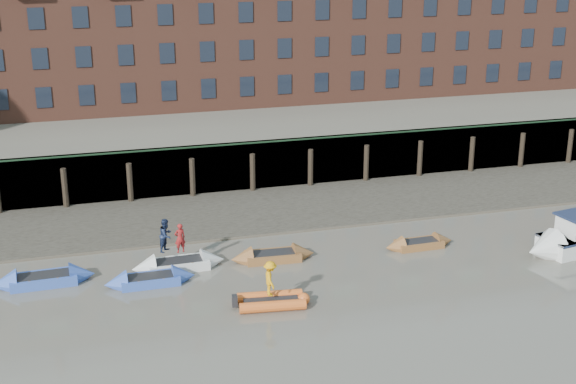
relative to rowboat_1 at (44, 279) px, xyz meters
name	(u,v)px	position (x,y,z in m)	size (l,w,h in m)	color
ground	(326,360)	(11.26, -10.63, -0.26)	(220.00, 220.00, 0.00)	#625D53
foreshore	(235,213)	(11.26, 7.37, -0.26)	(110.00, 8.00, 0.50)	#3D382F
mud_band	(248,233)	(11.26, 3.97, -0.26)	(110.00, 1.60, 0.10)	#4C4336
river_wall	(221,168)	(11.26, 11.75, 1.34)	(110.00, 1.23, 3.30)	#2D2A26
bank_terrace	(189,121)	(11.26, 25.37, 1.34)	(110.00, 28.00, 3.20)	#5E594D
rowboat_1	(44,279)	(0.00, 0.00, 0.00)	(5.01, 1.59, 1.44)	#3555B1
rowboat_2	(150,280)	(5.09, -1.42, -0.02)	(4.50, 1.34, 1.30)	#3555B1
rowboat_3	(179,264)	(6.71, 0.05, -0.01)	(4.84, 1.49, 1.40)	silver
rowboat_4	(273,256)	(11.69, -0.21, -0.02)	(4.57, 1.56, 1.31)	brown
rowboat_6	(419,244)	(19.91, -0.68, -0.05)	(4.02, 1.26, 1.16)	brown
rib_tender	(274,301)	(10.42, -5.35, 0.00)	(3.45, 1.94, 0.59)	#D75E22
motor_launch	(570,240)	(27.53, -3.43, 0.43)	(6.78, 3.26, 2.68)	silver
person_rower_a	(180,238)	(6.84, 0.00, 1.47)	(0.57, 0.37, 1.56)	maroon
person_rower_b	(166,235)	(6.18, 0.33, 1.57)	(0.86, 0.67, 1.77)	#19233F
person_rib_crew	(270,279)	(10.26, -5.28, 1.14)	(1.09, 0.63, 1.69)	orange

